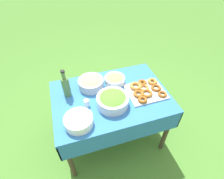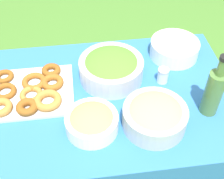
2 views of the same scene
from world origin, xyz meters
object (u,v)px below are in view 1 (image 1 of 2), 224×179
object	(u,v)px
salad_bowl	(113,100)
pasta_bowl	(91,83)
donut_platter	(145,90)
plate_stack	(79,121)
fruit_bowl	(115,79)
olive_oil_bottle	(66,86)

from	to	relation	value
salad_bowl	pasta_bowl	world-z (taller)	salad_bowl
pasta_bowl	donut_platter	world-z (taller)	pasta_bowl
donut_platter	plate_stack	size ratio (longest dim) A/B	1.53
fruit_bowl	donut_platter	bearing A→B (deg)	-41.56
pasta_bowl	olive_oil_bottle	world-z (taller)	olive_oil_bottle
plate_stack	fruit_bowl	xyz separation A→B (m)	(0.47, 0.43, 0.00)
salad_bowl	pasta_bowl	distance (m)	0.34
pasta_bowl	plate_stack	bearing A→B (deg)	-115.28
pasta_bowl	plate_stack	size ratio (longest dim) A/B	1.07
pasta_bowl	salad_bowl	bearing A→B (deg)	-66.01
plate_stack	olive_oil_bottle	bearing A→B (deg)	96.86
pasta_bowl	fruit_bowl	size ratio (longest dim) A/B	1.22
pasta_bowl	plate_stack	distance (m)	0.49
olive_oil_bottle	donut_platter	bearing A→B (deg)	-14.30
donut_platter	fruit_bowl	size ratio (longest dim) A/B	1.74
salad_bowl	donut_platter	xyz separation A→B (m)	(0.38, 0.07, -0.04)
plate_stack	fruit_bowl	world-z (taller)	fruit_bowl
donut_platter	plate_stack	distance (m)	0.75
olive_oil_bottle	fruit_bowl	xyz separation A→B (m)	(0.51, 0.03, -0.07)
donut_platter	fruit_bowl	xyz separation A→B (m)	(-0.26, 0.23, 0.03)
donut_platter	olive_oil_bottle	size ratio (longest dim) A/B	1.25
pasta_bowl	olive_oil_bottle	size ratio (longest dim) A/B	0.88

